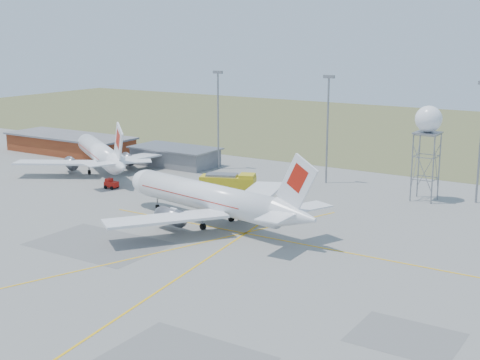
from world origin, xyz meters
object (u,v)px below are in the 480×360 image
Objects in this scene: airliner_main at (210,198)px; fire_truck at (229,185)px; baggage_tug at (111,185)px; airliner_far at (101,154)px; radar_tower at (427,148)px.

fire_truck is (-7.52, 16.60, -2.08)m from airliner_main.
fire_truck is 4.18× the size of baggage_tug.
airliner_main reaches higher than airliner_far.
airliner_far is at bearing 154.28° from fire_truck.
radar_tower is at bearing 4.27° from fire_truck.
fire_truck is 22.55m from baggage_tug.
baggage_tug is at bearing 178.11° from fire_truck.
radar_tower is (22.79, 31.43, 5.21)m from airliner_main.
airliner_main is 3.68× the size of fire_truck.
airliner_far is 15.89m from baggage_tug.
radar_tower is 56.82m from baggage_tug.
baggage_tug is at bearing -156.40° from radar_tower.
radar_tower reaches higher than airliner_main.
airliner_far is 33.31m from fire_truck.
baggage_tug is (-28.69, 8.94, -3.26)m from airliner_main.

